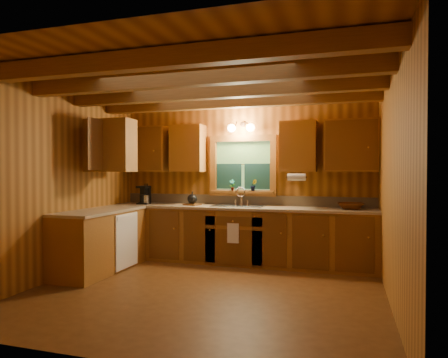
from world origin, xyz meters
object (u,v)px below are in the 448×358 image
cutting_board (192,204)px  sink (239,209)px  wicker_basket (351,206)px  coffee_maker (144,195)px

cutting_board → sink: bearing=20.0°
cutting_board → wicker_basket: wicker_basket is taller
sink → coffee_maker: coffee_maker is taller
sink → cutting_board: 0.79m
coffee_maker → wicker_basket: 3.35m
sink → wicker_basket: size_ratio=2.14×
sink → wicker_basket: 1.70m
wicker_basket → cutting_board: bearing=-179.2°
coffee_maker → wicker_basket: bearing=-4.1°
coffee_maker → cutting_board: (0.86, 0.02, -0.14)m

